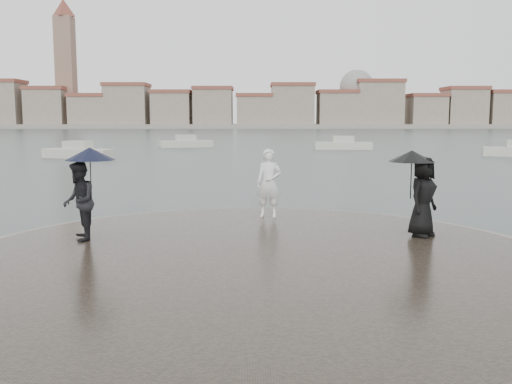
{
  "coord_description": "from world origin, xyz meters",
  "views": [
    {
      "loc": [
        -0.04,
        -7.37,
        3.04
      ],
      "look_at": [
        0.0,
        4.8,
        1.45
      ],
      "focal_mm": 40.0,
      "sensor_mm": 36.0,
      "label": 1
    }
  ],
  "objects": [
    {
      "name": "statue",
      "position": [
        0.36,
        7.93,
        1.29
      ],
      "size": [
        0.74,
        0.55,
        1.85
      ],
      "primitive_type": "imported",
      "rotation": [
        0.0,
        0.0,
        -0.18
      ],
      "color": "white",
      "rests_on": "quay_tip"
    },
    {
      "name": "kerb_ring",
      "position": [
        0.0,
        3.5,
        0.16
      ],
      "size": [
        12.5,
        12.5,
        0.32
      ],
      "primitive_type": "cylinder",
      "color": "gray",
      "rests_on": "ground"
    },
    {
      "name": "quay_tip",
      "position": [
        0.0,
        3.5,
        0.18
      ],
      "size": [
        11.9,
        11.9,
        0.36
      ],
      "primitive_type": "cylinder",
      "color": "#2D261E",
      "rests_on": "ground"
    },
    {
      "name": "visitor_right",
      "position": [
        3.71,
        5.38,
        1.49
      ],
      "size": [
        1.29,
        1.15,
        1.95
      ],
      "color": "black",
      "rests_on": "quay_tip"
    },
    {
      "name": "ground",
      "position": [
        0.0,
        0.0,
        0.0
      ],
      "size": [
        400.0,
        400.0,
        0.0
      ],
      "primitive_type": "plane",
      "color": "#2B3835",
      "rests_on": "ground"
    },
    {
      "name": "boats",
      "position": [
        2.27,
        43.36,
        0.38
      ],
      "size": [
        40.25,
        19.26,
        1.5
      ],
      "color": "#BCB8A9",
      "rests_on": "ground"
    },
    {
      "name": "far_skyline",
      "position": [
        -6.29,
        160.71,
        5.61
      ],
      "size": [
        260.0,
        20.0,
        37.0
      ],
      "color": "gray",
      "rests_on": "ground"
    },
    {
      "name": "visitor_left",
      "position": [
        -3.81,
        4.95,
        1.49
      ],
      "size": [
        1.23,
        1.14,
        2.04
      ],
      "color": "black",
      "rests_on": "quay_tip"
    }
  ]
}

